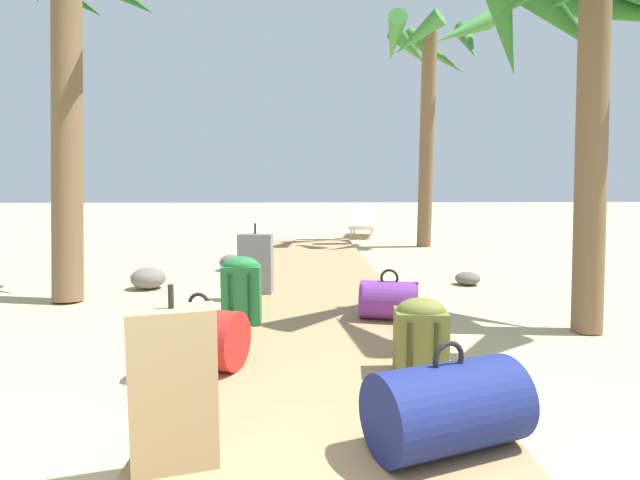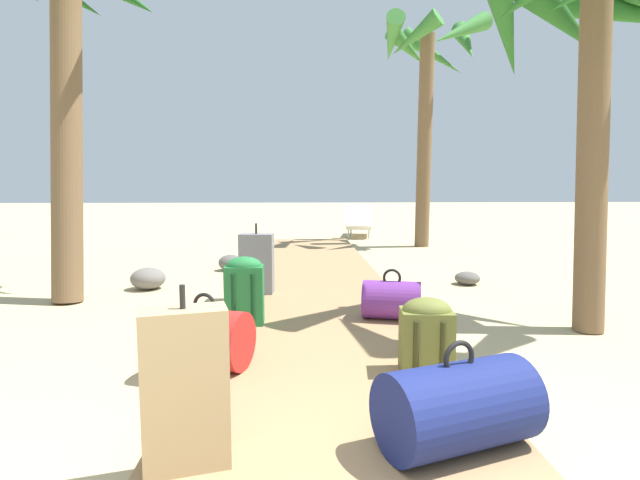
{
  "view_description": "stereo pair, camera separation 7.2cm",
  "coord_description": "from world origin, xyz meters",
  "px_view_note": "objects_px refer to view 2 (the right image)",
  "views": [
    {
      "loc": [
        -0.13,
        -1.12,
        1.28
      ],
      "look_at": [
        0.11,
        5.42,
        0.55
      ],
      "focal_mm": 28.14,
      "sensor_mm": 36.0,
      "label": 1
    },
    {
      "loc": [
        -0.2,
        -1.12,
        1.28
      ],
      "look_at": [
        0.11,
        5.42,
        0.55
      ],
      "focal_mm": 28.14,
      "sensor_mm": 36.0,
      "label": 2
    }
  ],
  "objects_px": {
    "lounge_chair": "(359,223)",
    "palm_tree_near_left": "(66,10)",
    "duffel_bag_red": "(205,338)",
    "palm_tree_near_right": "(601,17)",
    "backpack_olive": "(426,333)",
    "palm_tree_far_right": "(430,68)",
    "suitcase_tan": "(185,388)",
    "backpack_green": "(244,289)",
    "duffel_bag_purple": "(392,300)",
    "duffel_bag_navy": "(457,406)",
    "suitcase_grey": "(257,264)"
  },
  "relations": [
    {
      "from": "lounge_chair",
      "to": "palm_tree_near_left",
      "type": "bearing_deg",
      "value": -121.36
    },
    {
      "from": "duffel_bag_red",
      "to": "palm_tree_near_right",
      "type": "relative_size",
      "value": 0.19
    },
    {
      "from": "backpack_olive",
      "to": "palm_tree_far_right",
      "type": "bearing_deg",
      "value": 75.51
    },
    {
      "from": "palm_tree_near_right",
      "to": "palm_tree_near_left",
      "type": "xyz_separation_m",
      "value": [
        -4.98,
        1.39,
        0.44
      ]
    },
    {
      "from": "suitcase_tan",
      "to": "palm_tree_near_right",
      "type": "xyz_separation_m",
      "value": [
        3.02,
        2.21,
        2.25
      ]
    },
    {
      "from": "palm_tree_near_left",
      "to": "backpack_green",
      "type": "bearing_deg",
      "value": -35.4
    },
    {
      "from": "suitcase_tan",
      "to": "duffel_bag_red",
      "type": "xyz_separation_m",
      "value": [
        -0.13,
        1.17,
        -0.15
      ]
    },
    {
      "from": "duffel_bag_red",
      "to": "duffel_bag_purple",
      "type": "distance_m",
      "value": 1.83
    },
    {
      "from": "duffel_bag_navy",
      "to": "backpack_olive",
      "type": "bearing_deg",
      "value": 84.01
    },
    {
      "from": "backpack_green",
      "to": "palm_tree_near_left",
      "type": "height_order",
      "value": "palm_tree_near_left"
    },
    {
      "from": "backpack_green",
      "to": "lounge_chair",
      "type": "bearing_deg",
      "value": 75.92
    },
    {
      "from": "suitcase_grey",
      "to": "duffel_bag_red",
      "type": "xyz_separation_m",
      "value": [
        -0.16,
        -2.26,
        -0.13
      ]
    },
    {
      "from": "backpack_green",
      "to": "suitcase_tan",
      "type": "bearing_deg",
      "value": -90.53
    },
    {
      "from": "palm_tree_near_right",
      "to": "backpack_olive",
      "type": "bearing_deg",
      "value": -145.48
    },
    {
      "from": "duffel_bag_red",
      "to": "palm_tree_far_right",
      "type": "distance_m",
      "value": 8.3
    },
    {
      "from": "suitcase_tan",
      "to": "palm_tree_near_left",
      "type": "height_order",
      "value": "palm_tree_near_left"
    },
    {
      "from": "duffel_bag_purple",
      "to": "lounge_chair",
      "type": "bearing_deg",
      "value": 85.0
    },
    {
      "from": "suitcase_grey",
      "to": "lounge_chair",
      "type": "xyz_separation_m",
      "value": [
        1.97,
        6.65,
        -0.08
      ]
    },
    {
      "from": "suitcase_grey",
      "to": "duffel_bag_navy",
      "type": "xyz_separation_m",
      "value": [
        1.17,
        -3.34,
        -0.13
      ]
    },
    {
      "from": "backpack_olive",
      "to": "lounge_chair",
      "type": "relative_size",
      "value": 0.3
    },
    {
      "from": "suitcase_grey",
      "to": "duffel_bag_navy",
      "type": "relative_size",
      "value": 0.99
    },
    {
      "from": "suitcase_tan",
      "to": "palm_tree_near_right",
      "type": "relative_size",
      "value": 0.23
    },
    {
      "from": "duffel_bag_red",
      "to": "duffel_bag_purple",
      "type": "xyz_separation_m",
      "value": [
        1.45,
        1.12,
        -0.02
      ]
    },
    {
      "from": "duffel_bag_navy",
      "to": "backpack_green",
      "type": "bearing_deg",
      "value": 119.13
    },
    {
      "from": "palm_tree_near_left",
      "to": "palm_tree_far_right",
      "type": "height_order",
      "value": "palm_tree_far_right"
    },
    {
      "from": "suitcase_grey",
      "to": "suitcase_tan",
      "type": "distance_m",
      "value": 3.43
    },
    {
      "from": "suitcase_grey",
      "to": "duffel_bag_purple",
      "type": "height_order",
      "value": "suitcase_grey"
    },
    {
      "from": "suitcase_tan",
      "to": "lounge_chair",
      "type": "bearing_deg",
      "value": 78.8
    },
    {
      "from": "backpack_olive",
      "to": "duffel_bag_purple",
      "type": "relative_size",
      "value": 0.85
    },
    {
      "from": "duffel_bag_navy",
      "to": "lounge_chair",
      "type": "xyz_separation_m",
      "value": [
        0.8,
        9.99,
        0.05
      ]
    },
    {
      "from": "palm_tree_far_right",
      "to": "lounge_chair",
      "type": "height_order",
      "value": "palm_tree_far_right"
    },
    {
      "from": "suitcase_tan",
      "to": "backpack_olive",
      "type": "bearing_deg",
      "value": 38.11
    },
    {
      "from": "suitcase_tan",
      "to": "palm_tree_far_right",
      "type": "bearing_deg",
      "value": 68.88
    },
    {
      "from": "backpack_olive",
      "to": "palm_tree_far_right",
      "type": "relative_size",
      "value": 0.11
    },
    {
      "from": "backpack_green",
      "to": "palm_tree_near_left",
      "type": "relative_size",
      "value": 0.14
    },
    {
      "from": "suitcase_grey",
      "to": "backpack_green",
      "type": "bearing_deg",
      "value": -90.35
    },
    {
      "from": "suitcase_grey",
      "to": "palm_tree_near_right",
      "type": "xyz_separation_m",
      "value": [
        3.0,
        -1.22,
        2.26
      ]
    },
    {
      "from": "backpack_olive",
      "to": "duffel_bag_purple",
      "type": "distance_m",
      "value": 1.28
    },
    {
      "from": "lounge_chair",
      "to": "duffel_bag_red",
      "type": "bearing_deg",
      "value": -103.43
    },
    {
      "from": "suitcase_tan",
      "to": "duffel_bag_navy",
      "type": "bearing_deg",
      "value": 4.19
    },
    {
      "from": "suitcase_tan",
      "to": "lounge_chair",
      "type": "xyz_separation_m",
      "value": [
        2.0,
        10.08,
        -0.1
      ]
    },
    {
      "from": "suitcase_tan",
      "to": "backpack_olive",
      "type": "relative_size",
      "value": 1.62
    },
    {
      "from": "duffel_bag_purple",
      "to": "palm_tree_near_left",
      "type": "bearing_deg",
      "value": 158.25
    },
    {
      "from": "duffel_bag_purple",
      "to": "palm_tree_near_right",
      "type": "distance_m",
      "value": 2.96
    },
    {
      "from": "backpack_green",
      "to": "duffel_bag_red",
      "type": "bearing_deg",
      "value": -98.33
    },
    {
      "from": "suitcase_grey",
      "to": "backpack_green",
      "type": "height_order",
      "value": "suitcase_grey"
    },
    {
      "from": "palm_tree_near_right",
      "to": "palm_tree_far_right",
      "type": "relative_size",
      "value": 0.74
    },
    {
      "from": "suitcase_tan",
      "to": "palm_tree_near_left",
      "type": "bearing_deg",
      "value": 118.47
    },
    {
      "from": "suitcase_tan",
      "to": "duffel_bag_purple",
      "type": "height_order",
      "value": "suitcase_tan"
    },
    {
      "from": "suitcase_grey",
      "to": "palm_tree_near_right",
      "type": "distance_m",
      "value": 3.95
    }
  ]
}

